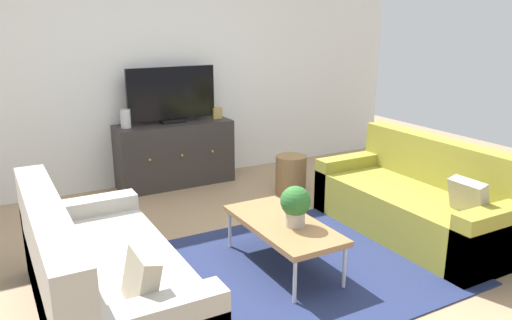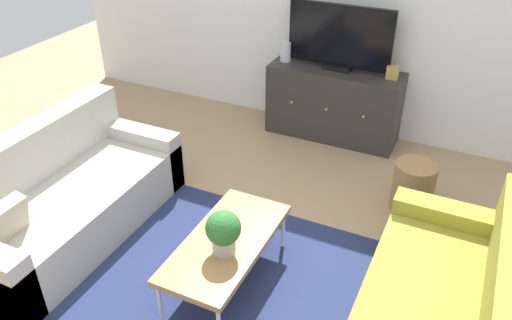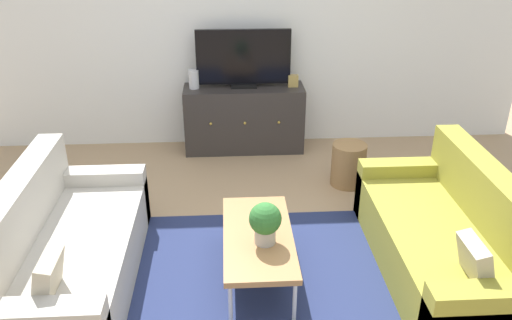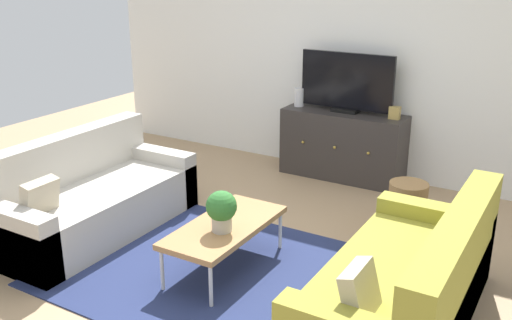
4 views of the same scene
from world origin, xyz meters
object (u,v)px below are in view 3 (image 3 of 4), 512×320
Objects in this scene: tv_console at (244,118)px; glass_vase at (194,79)px; mantel_clock at (293,81)px; couch_left_side at (59,255)px; potted_plant at (265,221)px; flat_screen_tv at (243,59)px; couch_right_side at (452,242)px; coffee_table at (258,238)px; wicker_basket at (348,164)px.

glass_vase is (-0.54, 0.00, 0.47)m from tv_console.
mantel_clock is (0.54, 0.00, 0.43)m from tv_console.
potted_plant is at bearing -2.66° from couch_left_side.
couch_left_side is 3.12m from mantel_clock.
flat_screen_tv reaches higher than glass_vase.
couch_right_side is 2.91m from flat_screen_tv.
mantel_clock is (0.53, 2.34, 0.45)m from coffee_table.
potted_plant is at bearing -88.72° from tv_console.
potted_plant is 2.51m from flat_screen_tv.
mantel_clock reaches higher than potted_plant.
couch_left_side is at bearing -120.58° from flat_screen_tv.
couch_left_side reaches higher than coffee_table.
mantel_clock is (-0.92, 2.37, 0.52)m from couch_right_side.
flat_screen_tv is (-0.05, 2.46, 0.50)m from potted_plant.
tv_console is at bearing -90.00° from flat_screen_tv.
flat_screen_tv is (-0.00, 0.02, 0.68)m from tv_console.
flat_screen_tv reaches higher than couch_left_side.
flat_screen_tv is 7.85× the size of mantel_clock.
tv_console is 0.69m from mantel_clock.
glass_vase is at bearing 180.00° from mantel_clock.
couch_left_side is 1.50m from potted_plant.
couch_right_side reaches higher than tv_console.
tv_console is 0.68m from flat_screen_tv.
potted_plant is 1.51× the size of glass_vase.
couch_left_side is 2.59m from glass_vase.
mantel_clock is at bearing 78.69° from potted_plant.
coffee_table is 2.44m from mantel_clock.
coffee_table is at bearing 178.65° from couch_right_side.
couch_left_side is at bearing -110.16° from glass_vase.
potted_plant is 0.23× the size of tv_console.
couch_right_side is 2.79m from tv_console.
tv_console is at bearing 121.60° from couch_right_side.
glass_vase is at bearing 180.00° from tv_console.
mantel_clock is at bearing 111.13° from couch_right_side.
glass_vase reaches higher than couch_right_side.
tv_console is 0.72m from glass_vase.
wicker_basket is (2.42, 1.45, -0.06)m from couch_left_side.
wicker_basket is (1.00, -0.93, -0.15)m from tv_console.
flat_screen_tv is at bearing 136.55° from wicker_basket.
glass_vase is (-2.00, 2.37, 0.56)m from couch_right_side.
tv_console is 10.21× the size of mantel_clock.
couch_left_side is at bearing -178.63° from coffee_table.
glass_vase reaches higher than tv_console.
flat_screen_tv reaches higher than mantel_clock.
couch_right_side is at bearing -58.40° from tv_console.
potted_plant reaches higher than wicker_basket.
potted_plant reaches higher than coffee_table.
couch_right_side is 14.20× the size of mantel_clock.
glass_vase is (-0.60, 2.44, 0.29)m from potted_plant.
couch_left_side is at bearing 180.00° from couch_right_side.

